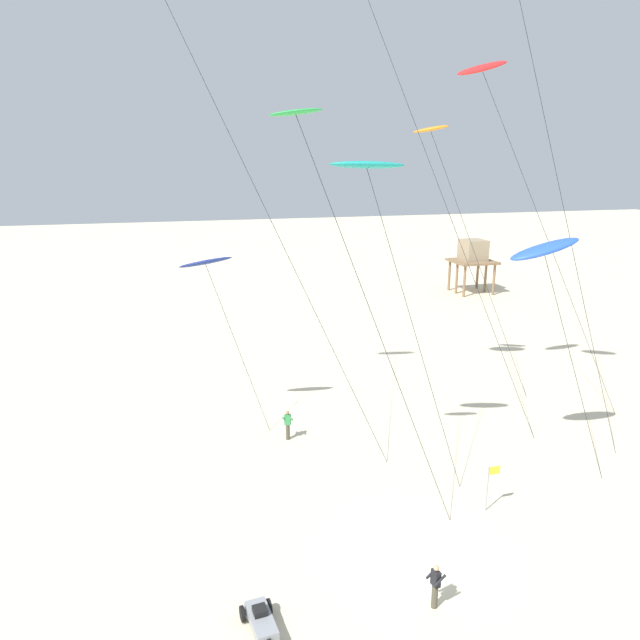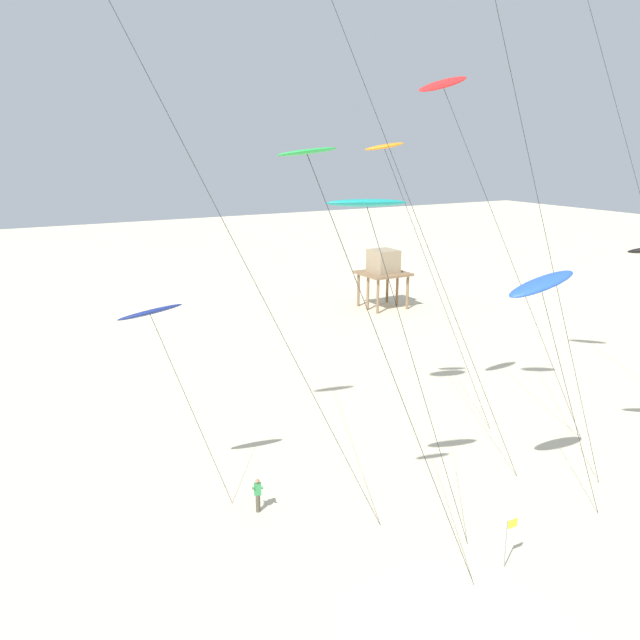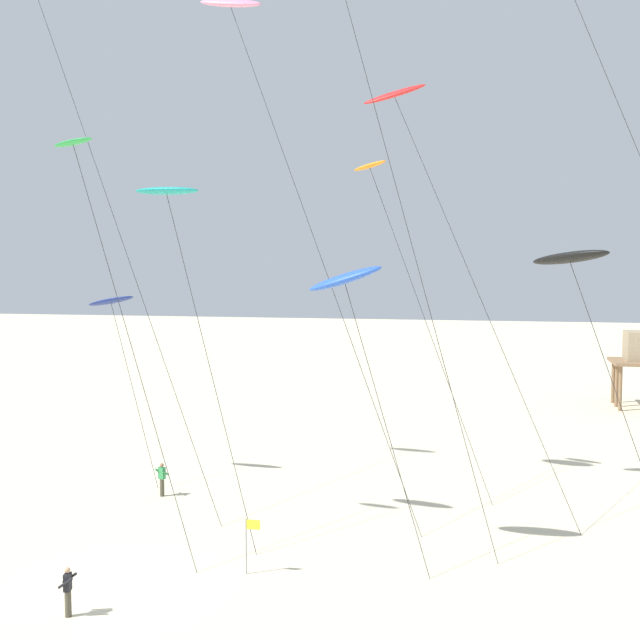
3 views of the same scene
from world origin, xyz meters
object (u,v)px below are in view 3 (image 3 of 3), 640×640
at_px(kite_navy, 111,302).
at_px(marker_flag, 250,535).
at_px(kite_blue, 345,280).
at_px(kite_red, 396,98).
at_px(kite_black, 570,259).
at_px(kite_green, 76,155).
at_px(kite_orange, 372,172).
at_px(kite_flyer_middle, 68,590).
at_px(kite_teal, 167,193).
at_px(kite_flyer_nearest, 162,478).
at_px(kite_pink, 231,6).

xyz_separation_m(kite_navy, marker_flag, (10.81, -11.40, -7.97)).
distance_m(kite_blue, marker_flag, 10.25).
distance_m(kite_red, kite_blue, 11.68).
height_order(kite_black, kite_blue, kite_black).
xyz_separation_m(kite_blue, kite_green, (-10.96, -0.14, 4.98)).
distance_m(kite_red, marker_flag, 21.05).
distance_m(kite_orange, kite_flyer_middle, 24.63).
xyz_separation_m(kite_green, kite_teal, (3.19, 1.64, -1.46)).
bearing_deg(kite_red, kite_blue, -97.46).
bearing_deg(kite_red, kite_teal, -143.13).
xyz_separation_m(kite_teal, kite_flyer_nearest, (-2.47, 5.03, -13.59)).
bearing_deg(kite_teal, kite_navy, 129.31).
xyz_separation_m(kite_black, kite_red, (-7.25, 7.89, 7.53)).
xyz_separation_m(kite_black, kite_green, (-19.27, -0.37, 4.19)).
relative_size(kite_blue, kite_pink, 0.48).
bearing_deg(kite_flyer_nearest, kite_navy, 145.55).
height_order(kite_blue, kite_teal, kite_teal).
relative_size(kite_black, kite_pink, 0.50).
height_order(kite_navy, kite_black, kite_black).
relative_size(kite_red, kite_flyer_nearest, 12.04).
height_order(kite_teal, kite_flyer_middle, kite_teal).
xyz_separation_m(kite_red, kite_teal, (-8.83, -6.62, -4.80)).
bearing_deg(kite_pink, kite_orange, 31.55).
bearing_deg(kite_black, kite_flyer_nearest, 161.27).
distance_m(kite_flyer_nearest, kite_flyer_middle, 13.66).
xyz_separation_m(kite_pink, kite_flyer_middle, (-1.43, -13.97, -22.74)).
bearing_deg(kite_orange, kite_flyer_nearest, -156.35).
height_order(kite_navy, marker_flag, kite_navy).
height_order(kite_blue, marker_flag, kite_blue).
distance_m(kite_black, marker_flag, 15.62).
bearing_deg(kite_orange, kite_red, -61.36).
xyz_separation_m(kite_navy, kite_pink, (7.37, -2.08, 14.17)).
height_order(kite_blue, kite_flyer_middle, kite_blue).
height_order(kite_black, kite_green, kite_green).
xyz_separation_m(kite_red, kite_flyer_nearest, (-11.31, -1.60, -18.39)).
bearing_deg(kite_flyer_nearest, kite_black, -18.73).
bearing_deg(kite_teal, kite_red, 36.87).
height_order(kite_blue, kite_flyer_nearest, kite_blue).
distance_m(kite_black, kite_pink, 20.26).
distance_m(kite_green, kite_flyer_middle, 16.77).
bearing_deg(kite_flyer_middle, kite_black, 23.72).
relative_size(kite_red, kite_blue, 1.72).
bearing_deg(kite_pink, kite_blue, -46.66).
relative_size(kite_red, kite_pink, 0.83).
distance_m(kite_teal, kite_flyer_middle, 16.00).
xyz_separation_m(kite_teal, kite_pink, (1.15, 5.52, 9.15)).
relative_size(kite_blue, kite_flyer_nearest, 7.01).
relative_size(kite_blue, kite_teal, 0.79).
bearing_deg(kite_blue, marker_flag, -144.11).
relative_size(kite_navy, kite_red, 0.50).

